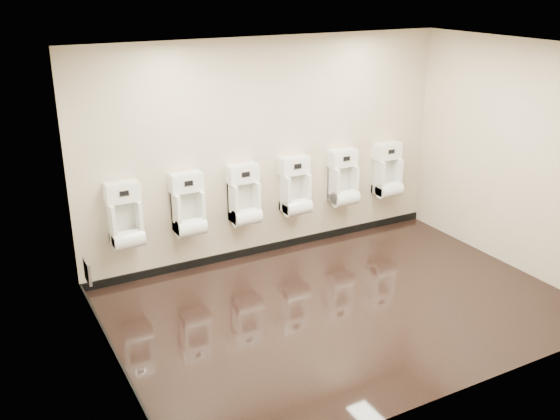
% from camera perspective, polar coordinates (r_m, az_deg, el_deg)
% --- Properties ---
extents(ground, '(5.00, 3.50, 0.00)m').
position_cam_1_polar(ground, '(7.07, 5.66, -8.82)').
color(ground, black).
rests_on(ground, ground).
extents(ceiling, '(5.00, 3.50, 0.00)m').
position_cam_1_polar(ceiling, '(6.20, 6.59, 14.33)').
color(ceiling, silver).
extents(back_wall, '(5.00, 0.02, 2.80)m').
position_cam_1_polar(back_wall, '(7.94, -1.01, 5.55)').
color(back_wall, '#C5B599').
rests_on(back_wall, ground).
extents(front_wall, '(5.00, 0.02, 2.80)m').
position_cam_1_polar(front_wall, '(5.26, 16.82, -3.46)').
color(front_wall, '#C5B599').
rests_on(front_wall, ground).
extents(left_wall, '(0.02, 3.50, 2.80)m').
position_cam_1_polar(left_wall, '(5.57, -15.77, -1.97)').
color(left_wall, '#C5B599').
rests_on(left_wall, ground).
extents(right_wall, '(0.02, 3.50, 2.80)m').
position_cam_1_polar(right_wall, '(8.13, 20.90, 4.53)').
color(right_wall, '#C5B599').
rests_on(right_wall, ground).
extents(tile_overlay_left, '(0.01, 3.50, 2.80)m').
position_cam_1_polar(tile_overlay_left, '(5.57, -15.72, -1.97)').
color(tile_overlay_left, white).
rests_on(tile_overlay_left, ground).
extents(skirting_back, '(5.00, 0.02, 0.10)m').
position_cam_1_polar(skirting_back, '(8.39, -0.92, -3.41)').
color(skirting_back, black).
rests_on(skirting_back, ground).
extents(skirting_left, '(0.02, 3.50, 0.10)m').
position_cam_1_polar(skirting_left, '(6.20, -14.43, -13.56)').
color(skirting_left, black).
rests_on(skirting_left, ground).
extents(access_panel, '(0.04, 0.25, 0.25)m').
position_cam_1_polar(access_panel, '(7.01, -17.20, -5.39)').
color(access_panel, '#9E9EA3').
rests_on(access_panel, left_wall).
extents(urinal_0, '(0.40, 0.30, 0.75)m').
position_cam_1_polar(urinal_0, '(7.36, -13.94, -0.90)').
color(urinal_0, white).
rests_on(urinal_0, back_wall).
extents(urinal_1, '(0.40, 0.30, 0.75)m').
position_cam_1_polar(urinal_1, '(7.56, -8.36, 0.09)').
color(urinal_1, white).
rests_on(urinal_1, back_wall).
extents(urinal_2, '(0.40, 0.30, 0.75)m').
position_cam_1_polar(urinal_2, '(7.82, -3.27, 0.99)').
color(urinal_2, white).
rests_on(urinal_2, back_wall).
extents(urinal_3, '(0.40, 0.30, 0.75)m').
position_cam_1_polar(urinal_3, '(8.14, 1.42, 1.82)').
color(urinal_3, white).
rests_on(urinal_3, back_wall).
extents(urinal_4, '(0.40, 0.30, 0.75)m').
position_cam_1_polar(urinal_4, '(8.52, 5.81, 2.58)').
color(urinal_4, white).
rests_on(urinal_4, back_wall).
extents(urinal_5, '(0.40, 0.30, 0.75)m').
position_cam_1_polar(urinal_5, '(8.94, 9.81, 3.26)').
color(urinal_5, white).
rests_on(urinal_5, back_wall).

